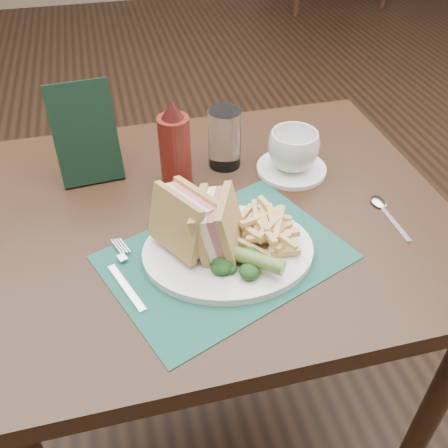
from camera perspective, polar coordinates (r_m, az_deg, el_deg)
name	(u,v)px	position (r m, az deg, el deg)	size (l,w,h in m)	color
floor	(188,286)	(1.85, -4.09, -7.05)	(7.00, 7.00, 0.00)	black
wall_back	(113,1)	(4.94, -12.52, 23.60)	(6.00, 6.00, 0.00)	gray
table_main	(220,329)	(1.25, -0.46, -11.89)	(0.90, 0.75, 0.75)	black
placemat	(225,257)	(0.88, 0.14, -3.78)	(0.40, 0.28, 0.00)	#195142
plate	(228,251)	(0.88, 0.48, -3.10)	(0.30, 0.24, 0.01)	white
sandwich_half_a	(175,226)	(0.83, -5.62, -0.18)	(0.06, 0.11, 0.10)	tan
sandwich_half_b	(205,223)	(0.84, -2.14, 0.16)	(0.06, 0.11, 0.10)	tan
kale_garnish	(237,266)	(0.82, 1.46, -4.85)	(0.11, 0.08, 0.03)	#133513
pickle_spear	(249,258)	(0.82, 2.92, -3.86)	(0.03, 0.03, 0.12)	#526E2A
fries_pile	(263,225)	(0.88, 4.49, -0.16)	(0.18, 0.20, 0.05)	#E0B870
fork	(124,273)	(0.86, -11.32, -5.51)	(0.03, 0.17, 0.01)	silver
spoon	(390,215)	(1.01, 18.39, 0.97)	(0.03, 0.15, 0.01)	silver
saucer	(291,169)	(1.09, 7.70, 6.26)	(0.15, 0.15, 0.01)	white
coffee_cup	(293,150)	(1.07, 7.92, 8.35)	(0.11, 0.11, 0.08)	white
drinking_glass	(225,138)	(1.07, 0.07, 9.75)	(0.07, 0.07, 0.13)	silver
ketchup_bottle	(175,144)	(1.01, -5.66, 9.12)	(0.06, 0.06, 0.19)	#56150E
check_presenter	(85,134)	(1.06, -15.57, 9.89)	(0.13, 0.01, 0.21)	black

